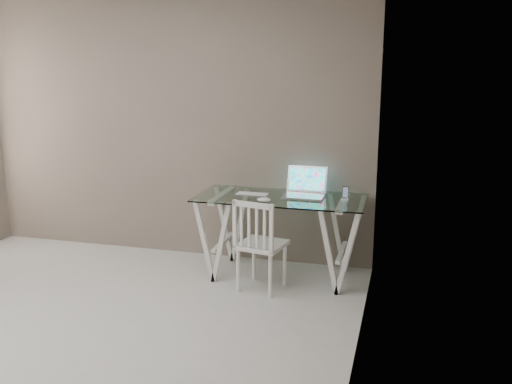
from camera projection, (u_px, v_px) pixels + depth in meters
room at (11, 97)px, 3.43m from camera, size 4.50×4.52×2.71m
desk at (281, 236)px, 5.13m from camera, size 1.50×0.70×0.75m
chair at (258, 241)px, 4.78m from camera, size 0.43×0.43×0.81m
laptop at (305, 189)px, 5.10m from camera, size 0.36×0.34×0.24m
keyboard at (252, 194)px, 5.14m from camera, size 0.30×0.13×0.01m
mouse at (264, 200)px, 4.87m from camera, size 0.12×0.07×0.04m
phone_dock at (345, 196)px, 4.95m from camera, size 0.06×0.06×0.12m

